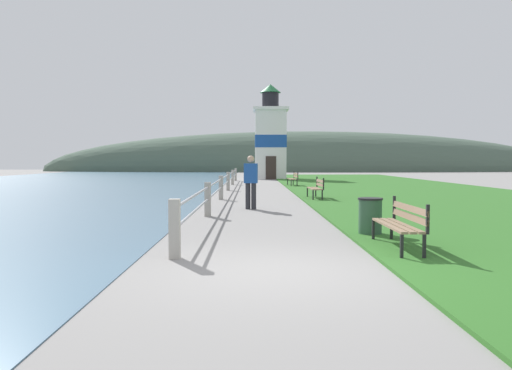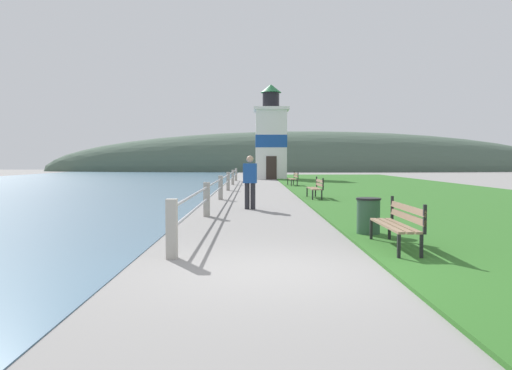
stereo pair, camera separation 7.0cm
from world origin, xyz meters
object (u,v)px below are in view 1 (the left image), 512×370
at_px(lighthouse, 270,139).
at_px(person_strolling, 251,180).
at_px(park_bench_near, 401,221).
at_px(trash_bin, 370,217).
at_px(park_bench_midway, 317,187).
at_px(park_bench_far, 294,178).

xyz_separation_m(lighthouse, person_strolling, (-1.67, -27.20, -2.57)).
height_order(park_bench_near, trash_bin, park_bench_near).
relative_size(park_bench_midway, park_bench_far, 1.06).
xyz_separation_m(park_bench_midway, person_strolling, (-2.77, -4.10, 0.45)).
xyz_separation_m(park_bench_near, park_bench_midway, (-0.01, 11.87, -0.00)).
relative_size(park_bench_near, park_bench_midway, 1.09).
bearing_deg(trash_bin, park_bench_far, 89.83).
height_order(park_bench_near, park_bench_midway, same).
bearing_deg(park_bench_midway, lighthouse, -88.38).
xyz_separation_m(park_bench_far, lighthouse, (-1.01, 12.46, 3.02)).
relative_size(park_bench_near, person_strolling, 1.10).
bearing_deg(park_bench_midway, person_strolling, 54.92).
bearing_deg(park_bench_near, trash_bin, -84.88).
bearing_deg(park_bench_midway, park_bench_near, 88.94).
bearing_deg(person_strolling, park_bench_near, -151.26).
relative_size(park_bench_far, person_strolling, 0.95).
height_order(park_bench_midway, park_bench_far, same).
height_order(lighthouse, person_strolling, lighthouse).
relative_size(park_bench_midway, lighthouse, 0.22).
distance_m(lighthouse, trash_bin, 33.37).
distance_m(person_strolling, trash_bin, 6.58).
bearing_deg(park_bench_far, park_bench_midway, 86.74).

